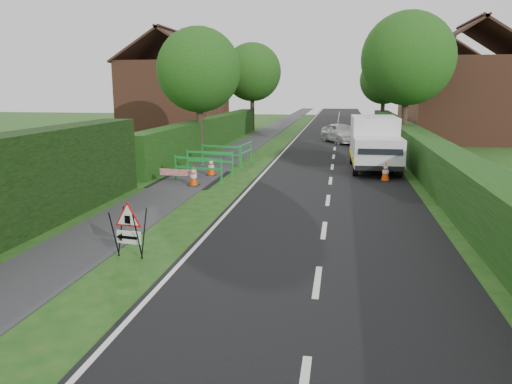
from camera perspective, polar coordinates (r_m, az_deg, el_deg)
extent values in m
plane|color=#174A15|center=(9.12, -9.54, -11.52)|extent=(120.00, 120.00, 0.00)
cube|color=black|center=(43.03, 9.24, 6.94)|extent=(6.00, 90.00, 0.02)
cube|color=#2D2D30|center=(43.42, 1.91, 7.13)|extent=(2.00, 90.00, 0.02)
cube|color=#14380F|center=(31.10, -5.03, 5.19)|extent=(1.00, 24.00, 1.80)
cube|color=#14380F|center=(24.42, 18.19, 2.81)|extent=(1.20, 50.00, 1.50)
cube|color=brown|center=(40.01, -9.22, 10.51)|extent=(7.00, 7.00, 5.50)
cube|color=#331E19|center=(40.70, -11.83, 15.86)|extent=(4.00, 7.40, 2.58)
cube|color=#331E19|center=(39.58, -6.91, 16.14)|extent=(4.00, 7.40, 2.58)
cube|color=#331E19|center=(40.21, -9.46, 17.56)|extent=(0.25, 7.40, 0.18)
cube|color=brown|center=(36.81, 22.81, 9.65)|extent=(7.00, 7.00, 5.50)
cube|color=#331E19|center=(36.57, 20.53, 15.85)|extent=(4.00, 7.40, 2.58)
cube|color=#331E19|center=(37.34, 26.00, 15.33)|extent=(4.00, 7.40, 2.58)
cube|color=#331E19|center=(37.02, 23.44, 17.29)|extent=(0.25, 7.40, 0.18)
cube|color=brown|center=(50.72, 20.40, 10.19)|extent=(7.00, 7.00, 5.50)
cube|color=#331E19|center=(50.52, 18.71, 14.67)|extent=(4.00, 7.40, 2.58)
cube|color=#331E19|center=(51.15, 22.70, 14.35)|extent=(4.00, 7.40, 2.58)
cube|color=#331E19|center=(50.88, 20.81, 15.74)|extent=(0.25, 7.40, 0.18)
cylinder|color=#2D2116|center=(27.03, -6.41, 6.96)|extent=(0.36, 0.36, 2.62)
sphere|color=#194713|center=(26.94, -6.57, 13.71)|extent=(4.40, 4.40, 4.40)
cylinder|color=#2D2116|center=(30.16, 16.55, 7.38)|extent=(0.36, 0.36, 2.97)
sphere|color=#194713|center=(30.13, 16.98, 14.40)|extent=(5.20, 5.20, 5.20)
cylinder|color=#2D2116|center=(42.59, -0.42, 8.92)|extent=(0.36, 0.36, 2.80)
sphere|color=#194713|center=(42.55, -0.43, 13.55)|extent=(4.80, 4.80, 4.80)
cylinder|color=#2D2116|center=(46.08, 14.24, 8.57)|extent=(0.36, 0.36, 2.45)
sphere|color=#194713|center=(46.02, 14.43, 12.31)|extent=(4.20, 4.20, 4.20)
cylinder|color=black|center=(11.01, -15.91, -4.70)|extent=(0.07, 0.32, 1.05)
cylinder|color=black|center=(11.22, -15.18, -4.34)|extent=(0.07, 0.32, 1.05)
cylinder|color=black|center=(10.72, -13.38, -5.01)|extent=(0.07, 0.32, 1.05)
cylinder|color=black|center=(10.94, -12.68, -4.64)|extent=(0.07, 0.32, 1.05)
cube|color=white|center=(10.97, -14.33, -5.05)|extent=(0.58, 0.10, 0.28)
cube|color=black|center=(10.96, -14.37, -5.07)|extent=(0.41, 0.07, 0.07)
cone|color=black|center=(11.08, -15.37, -4.94)|extent=(0.15, 0.19, 0.17)
cube|color=black|center=(10.85, -14.49, -3.08)|extent=(0.13, 0.03, 0.17)
cube|color=silver|center=(23.47, 13.28, 6.09)|extent=(2.03, 3.21, 1.89)
cube|color=silver|center=(21.13, 13.75, 4.46)|extent=(2.01, 2.08, 1.16)
cube|color=black|center=(20.13, 14.04, 4.91)|extent=(1.73, 0.26, 0.53)
cube|color=yellow|center=(22.58, 10.87, 4.06)|extent=(0.12, 4.86, 0.24)
cube|color=yellow|center=(22.75, 15.87, 3.88)|extent=(0.12, 4.86, 0.24)
cube|color=black|center=(20.25, 13.92, 2.65)|extent=(1.93, 0.16, 0.20)
cylinder|color=black|center=(21.10, 11.29, 2.91)|extent=(0.25, 0.79, 0.79)
cylinder|color=black|center=(21.26, 16.06, 2.75)|extent=(0.25, 0.79, 0.79)
cylinder|color=black|center=(24.23, 10.95, 4.06)|extent=(0.25, 0.79, 0.79)
cylinder|color=black|center=(24.37, 15.12, 3.91)|extent=(0.25, 0.79, 0.79)
cube|color=black|center=(20.16, 14.54, 1.27)|extent=(0.38, 0.38, 0.04)
cone|color=#E24107|center=(20.09, 14.59, 2.38)|extent=(0.32, 0.32, 0.75)
cylinder|color=white|center=(20.10, 14.59, 2.28)|extent=(0.25, 0.25, 0.14)
cylinder|color=white|center=(20.07, 14.62, 2.80)|extent=(0.17, 0.17, 0.10)
cube|color=black|center=(22.31, 15.10, 2.24)|extent=(0.38, 0.38, 0.04)
cone|color=#E24107|center=(22.25, 15.16, 3.24)|extent=(0.32, 0.32, 0.75)
cylinder|color=white|center=(22.25, 15.15, 3.15)|extent=(0.25, 0.25, 0.14)
cylinder|color=white|center=(22.23, 15.18, 3.63)|extent=(0.17, 0.17, 0.10)
cube|color=black|center=(23.63, 13.97, 2.82)|extent=(0.38, 0.38, 0.04)
cone|color=#E24107|center=(23.57, 14.02, 3.77)|extent=(0.32, 0.32, 0.75)
cylinder|color=white|center=(23.58, 14.02, 3.68)|extent=(0.25, 0.25, 0.14)
cylinder|color=white|center=(23.55, 14.04, 4.13)|extent=(0.17, 0.17, 0.10)
cube|color=black|center=(18.68, -7.13, 0.75)|extent=(0.38, 0.38, 0.04)
cone|color=#E24107|center=(18.60, -7.16, 1.94)|extent=(0.32, 0.32, 0.75)
cylinder|color=white|center=(18.61, -7.16, 1.83)|extent=(0.25, 0.25, 0.14)
cylinder|color=white|center=(18.58, -7.17, 2.40)|extent=(0.17, 0.17, 0.10)
cube|color=black|center=(20.79, -5.13, 1.92)|extent=(0.38, 0.38, 0.04)
cone|color=#E24107|center=(20.73, -5.15, 3.00)|extent=(0.32, 0.32, 0.75)
cylinder|color=white|center=(20.73, -5.15, 2.90)|extent=(0.25, 0.25, 0.14)
cylinder|color=white|center=(20.70, -5.16, 3.41)|extent=(0.17, 0.17, 0.10)
cube|color=#1A8F35|center=(19.83, -9.17, 2.74)|extent=(0.06, 0.06, 1.00)
cube|color=#1A8F35|center=(18.87, -3.98, 2.41)|extent=(0.06, 0.06, 1.00)
cube|color=#1A8F35|center=(19.27, -6.67, 3.81)|extent=(1.96, 0.49, 0.08)
cube|color=#1A8F35|center=(19.32, -6.65, 2.73)|extent=(1.96, 0.49, 0.08)
cube|color=#1A8F35|center=(19.91, -9.13, 1.38)|extent=(0.14, 0.35, 0.04)
cube|color=#1A8F35|center=(18.95, -3.96, 0.97)|extent=(0.14, 0.35, 0.04)
cube|color=#1A8F35|center=(21.46, -7.83, 3.47)|extent=(0.05, 0.05, 1.00)
cube|color=#1A8F35|center=(20.82, -2.69, 3.31)|extent=(0.05, 0.05, 1.00)
cube|color=#1A8F35|center=(21.06, -5.32, 4.53)|extent=(2.00, 0.19, 0.08)
cube|color=#1A8F35|center=(21.11, -5.30, 3.53)|extent=(2.00, 0.19, 0.08)
cube|color=#1A8F35|center=(21.54, -7.79, 2.21)|extent=(0.08, 0.35, 0.04)
cube|color=#1A8F35|center=(20.89, -2.68, 2.01)|extent=(0.08, 0.35, 0.04)
cube|color=#1A8F35|center=(23.65, -6.13, 4.29)|extent=(0.06, 0.06, 1.00)
cube|color=#1A8F35|center=(22.75, -1.71, 4.05)|extent=(0.06, 0.06, 1.00)
cube|color=#1A8F35|center=(23.13, -3.98, 5.20)|extent=(1.96, 0.51, 0.08)
cube|color=#1A8F35|center=(23.17, -3.97, 4.29)|extent=(1.96, 0.51, 0.08)
cube|color=#1A8F35|center=(23.71, -6.11, 3.14)|extent=(0.14, 0.35, 0.04)
cube|color=#1A8F35|center=(22.82, -1.71, 2.85)|extent=(0.14, 0.35, 0.04)
cube|color=#1A8F35|center=(23.03, -1.90, 4.15)|extent=(0.05, 0.05, 1.00)
cube|color=#1A8F35|center=(24.94, -0.55, 4.74)|extent=(0.05, 0.05, 1.00)
cube|color=#1A8F35|center=(23.93, -1.20, 5.45)|extent=(0.24, 2.00, 0.08)
cube|color=#1A8F35|center=(23.98, -1.20, 4.58)|extent=(0.24, 2.00, 0.08)
cube|color=#1A8F35|center=(23.10, -1.89, 2.97)|extent=(0.35, 0.09, 0.04)
cube|color=#1A8F35|center=(25.00, -0.55, 3.65)|extent=(0.35, 0.09, 0.04)
cube|color=red|center=(19.11, -8.84, 0.89)|extent=(1.50, 0.20, 0.25)
imported|color=silver|center=(33.57, 9.69, 6.68)|extent=(3.02, 4.13, 1.31)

